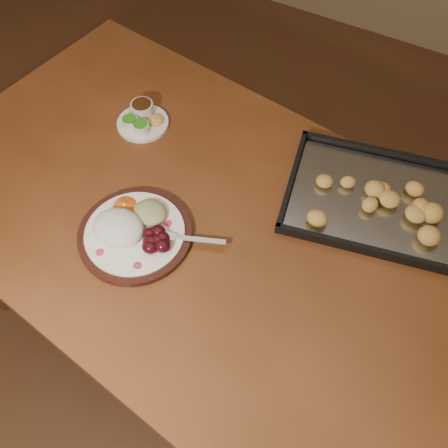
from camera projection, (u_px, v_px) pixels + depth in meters
The scene contains 5 objects.
ground at pixel (160, 294), 1.95m from camera, with size 4.00×4.00×0.00m, color #4E331B.
dining_table at pixel (200, 234), 1.33m from camera, with size 1.61×1.11×0.75m.
dinner_plate at pixel (133, 230), 1.20m from camera, with size 0.35×0.28×0.06m.
condiment_saucer at pixel (142, 119), 1.41m from camera, with size 0.15×0.15×0.05m.
baking_tray at pixel (377, 198), 1.26m from camera, with size 0.51×0.42×0.05m.
Camera 1 is at (0.63, -0.63, 1.77)m, focal length 40.00 mm.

